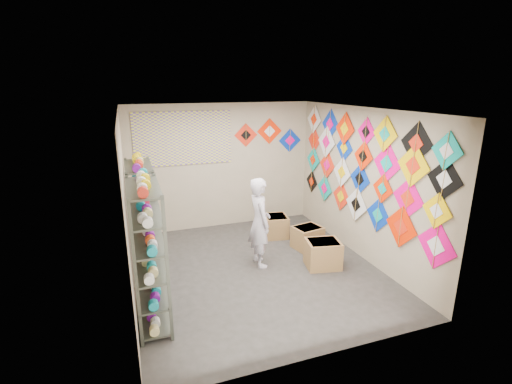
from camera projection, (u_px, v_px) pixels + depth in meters
name	position (u px, v px, depth m)	size (l,w,h in m)	color
ground	(256.00, 269.00, 6.40)	(4.50, 4.50, 0.00)	#302D2A
room_walls	(256.00, 177.00, 5.94)	(4.50, 4.50, 4.50)	tan
shelf_rack_front	(149.00, 255.00, 4.79)	(0.40, 1.10, 1.90)	#4C5147
shelf_rack_back	(143.00, 221.00, 5.97)	(0.40, 1.10, 1.90)	#4C5147
string_spools	(145.00, 230.00, 5.36)	(0.12, 2.36, 0.12)	#EB163E
kite_wall_display	(363.00, 170.00, 6.52)	(0.05, 4.31, 2.07)	#FD0183
back_wall_kites	(269.00, 135.00, 8.22)	(1.58, 0.02, 0.79)	red
poster	(183.00, 138.00, 7.60)	(2.00, 0.01, 1.10)	#63499F
shopkeeper	(260.00, 222.00, 6.37)	(0.38, 0.58, 1.58)	silver
carton_a	(323.00, 254.00, 6.44)	(0.57, 0.48, 0.48)	#9F7D45
carton_b	(307.00, 237.00, 7.19)	(0.52, 0.43, 0.43)	#9F7D45
carton_c	(276.00, 226.00, 7.74)	(0.46, 0.51, 0.45)	#9F7D45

